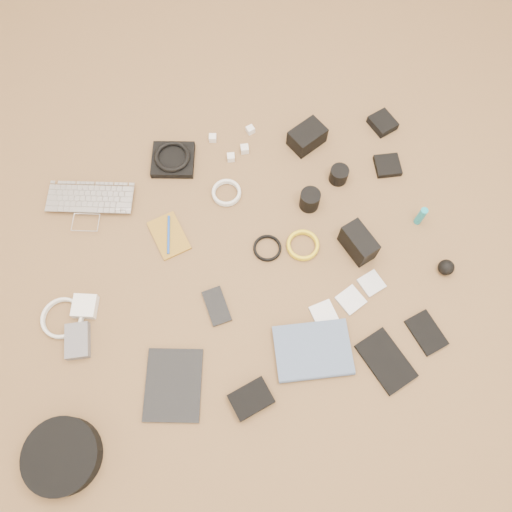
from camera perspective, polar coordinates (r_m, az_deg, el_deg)
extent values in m
cube|color=brown|center=(1.73, -1.58, -1.52)|extent=(4.00, 4.00, 0.04)
imported|color=#B7B7BC|center=(1.88, -18.55, 5.07)|extent=(0.36, 0.29, 0.02)
cube|color=black|center=(1.91, -9.46, 10.80)|extent=(0.19, 0.18, 0.03)
torus|color=black|center=(1.90, -9.56, 11.15)|extent=(0.17, 0.17, 0.02)
cube|color=white|center=(1.95, -4.96, 13.28)|extent=(0.03, 0.03, 0.03)
cube|color=white|center=(1.97, -0.66, 14.23)|extent=(0.03, 0.03, 0.03)
cube|color=white|center=(1.91, -1.30, 12.13)|extent=(0.03, 0.03, 0.03)
cube|color=white|center=(1.90, -2.88, 11.20)|extent=(0.03, 0.03, 0.03)
cube|color=black|center=(1.93, 5.86, 13.38)|extent=(0.15, 0.13, 0.07)
cube|color=black|center=(2.04, 14.27, 14.52)|extent=(0.11, 0.11, 0.03)
cube|color=olive|center=(1.78, -9.92, 2.31)|extent=(0.13, 0.18, 0.01)
cylinder|color=#1646B5|center=(1.77, -9.97, 2.43)|extent=(0.04, 0.14, 0.01)
torus|color=silver|center=(1.83, -3.38, 7.14)|extent=(0.11, 0.11, 0.01)
cylinder|color=black|center=(1.79, 6.17, 6.41)|extent=(0.08, 0.08, 0.08)
cylinder|color=black|center=(1.86, 9.45, 9.15)|extent=(0.08, 0.08, 0.06)
cube|color=black|center=(1.94, 14.80, 9.96)|extent=(0.10, 0.10, 0.02)
cube|color=white|center=(1.74, -18.97, -5.46)|extent=(0.10, 0.10, 0.03)
torus|color=silver|center=(1.77, -21.20, -6.67)|extent=(0.14, 0.14, 0.01)
torus|color=black|center=(1.73, 1.30, 0.85)|extent=(0.11, 0.11, 0.01)
torus|color=yellow|center=(1.74, 5.36, 1.16)|extent=(0.12, 0.12, 0.01)
cube|color=black|center=(1.73, 11.62, 1.48)|extent=(0.11, 0.14, 0.10)
cylinder|color=teal|center=(1.83, 18.32, 4.36)|extent=(0.03, 0.03, 0.09)
cube|color=#5E5E63|center=(1.72, -19.72, -9.11)|extent=(0.09, 0.12, 0.03)
cube|color=black|center=(1.63, -9.42, -14.31)|extent=(0.23, 0.26, 0.01)
cube|color=black|center=(1.67, -4.52, -5.74)|extent=(0.08, 0.13, 0.01)
cube|color=silver|center=(1.67, 7.72, -6.53)|extent=(0.09, 0.09, 0.01)
cube|color=silver|center=(1.70, 10.78, -4.96)|extent=(0.10, 0.10, 0.01)
cube|color=silver|center=(1.73, 13.06, -3.06)|extent=(0.09, 0.09, 0.01)
sphere|color=black|center=(1.80, 20.90, -1.22)|extent=(0.07, 0.07, 0.05)
cylinder|color=black|center=(1.67, -21.26, -20.53)|extent=(0.27, 0.27, 0.06)
cube|color=black|center=(1.60, -0.57, -16.01)|extent=(0.14, 0.12, 0.03)
imported|color=#485B7B|center=(1.62, 7.02, -13.78)|extent=(0.26, 0.21, 0.02)
cube|color=black|center=(1.67, 14.63, -11.52)|extent=(0.17, 0.21, 0.01)
cube|color=black|center=(1.73, 18.89, -8.28)|extent=(0.11, 0.15, 0.01)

